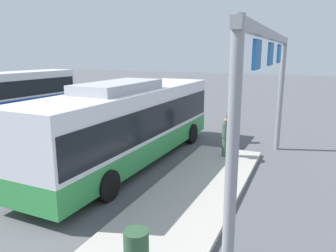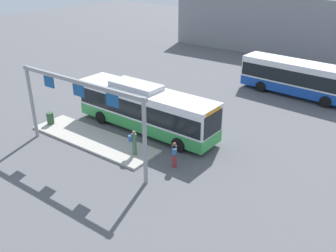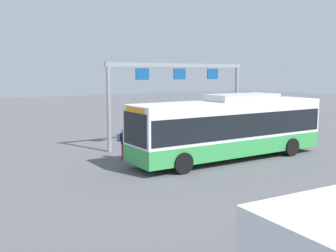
# 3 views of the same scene
# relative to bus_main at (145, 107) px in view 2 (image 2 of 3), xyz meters

# --- Properties ---
(ground_plane) EXTENTS (120.00, 120.00, 0.00)m
(ground_plane) POSITION_rel_bus_main_xyz_m (0.01, -0.00, -1.81)
(ground_plane) COLOR #56565B
(platform_curb) EXTENTS (10.00, 2.80, 0.16)m
(platform_curb) POSITION_rel_bus_main_xyz_m (-1.91, -3.48, -1.73)
(platform_curb) COLOR #B2ADA3
(platform_curb) RESTS_ON ground
(bus_main) EXTENTS (11.40, 2.89, 3.46)m
(bus_main) POSITION_rel_bus_main_xyz_m (0.00, 0.00, 0.00)
(bus_main) COLOR green
(bus_main) RESTS_ON ground
(bus_background_left) EXTENTS (10.21, 3.34, 3.10)m
(bus_background_left) POSITION_rel_bus_main_xyz_m (6.34, 13.87, -0.04)
(bus_background_left) COLOR #1947AD
(bus_background_left) RESTS_ON ground
(person_boarding) EXTENTS (0.55, 0.60, 1.67)m
(person_boarding) POSITION_rel_bus_main_xyz_m (4.74, -3.06, -0.92)
(person_boarding) COLOR maroon
(person_boarding) RESTS_ON ground
(person_waiting_near) EXTENTS (0.54, 0.61, 1.67)m
(person_waiting_near) POSITION_rel_bus_main_xyz_m (1.93, -3.53, -0.76)
(person_waiting_near) COLOR #476B4C
(person_waiting_near) RESTS_ON platform_curb
(platform_sign_gantry) EXTENTS (10.44, 0.24, 5.20)m
(platform_sign_gantry) POSITION_rel_bus_main_xyz_m (-0.58, -5.41, 2.00)
(platform_sign_gantry) COLOR gray
(platform_sign_gantry) RESTS_ON ground
(station_building) EXTENTS (27.46, 8.00, 7.21)m
(station_building) POSITION_rel_bus_main_xyz_m (-1.51, 30.07, 1.79)
(station_building) COLOR gray
(station_building) RESTS_ON ground
(trash_bin) EXTENTS (0.52, 0.52, 0.90)m
(trash_bin) POSITION_rel_bus_main_xyz_m (-6.27, -3.69, -1.20)
(trash_bin) COLOR #2D5133
(trash_bin) RESTS_ON platform_curb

